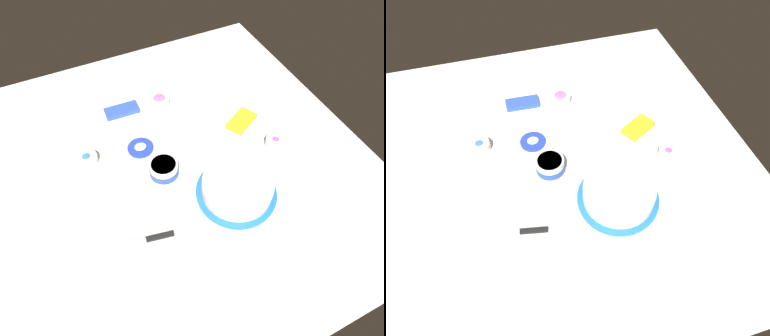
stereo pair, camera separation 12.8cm
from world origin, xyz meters
The scene contains 11 objects.
ground_plane centered at (0.00, 0.00, 0.00)m, with size 1.54×1.54×0.00m, color silver.
frosted_cake centered at (0.17, -0.24, 0.04)m, with size 0.30×0.30×0.09m.
frosting_tub centered at (-0.04, -0.04, 0.04)m, with size 0.11×0.11×0.07m.
frosting_tub_lid centered at (-0.08, 0.12, 0.01)m, with size 0.11×0.11×0.02m.
spreading_knife centered at (-0.20, -0.27, 0.01)m, with size 0.24×0.06×0.01m.
sprinkle_bowl_green centered at (0.36, 0.39, 0.02)m, with size 0.10×0.10×0.04m.
sprinkle_bowl_blue centered at (-0.29, 0.14, 0.02)m, with size 0.08×0.08×0.04m.
sprinkle_bowl_rainbow centered at (0.42, -0.10, 0.02)m, with size 0.08×0.08×0.04m.
sprinkle_bowl_pink centered at (0.09, 0.33, 0.02)m, with size 0.09×0.09×0.04m.
candy_box_lower centered at (0.37, 0.07, 0.01)m, with size 0.14×0.08×0.02m, color yellow.
candy_box_upper centered at (-0.08, 0.36, 0.01)m, with size 0.15×0.06×0.02m, color #2D51B2.
Camera 1 is at (-0.27, -0.77, 1.06)m, focal length 31.54 mm.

